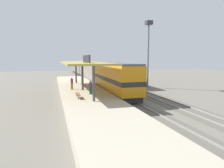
{
  "coord_description": "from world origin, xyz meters",
  "views": [
    {
      "loc": [
        -8.52,
        -28.06,
        5.24
      ],
      "look_at": [
        -1.38,
        -3.54,
        2.0
      ],
      "focal_mm": 32.7,
      "sensor_mm": 36.0,
      "label": 1
    }
  ],
  "objects_px": {
    "passenger_carriage_front": "(92,71)",
    "light_mast": "(148,40)",
    "person_waiting": "(72,83)",
    "person_walking": "(91,86)",
    "passenger_carriage_rear": "(80,67)",
    "locomotive": "(115,78)",
    "platform_bench": "(78,94)",
    "freight_car": "(123,75)",
    "person_boarding": "(82,80)"
  },
  "relations": [
    {
      "from": "passenger_carriage_rear",
      "to": "freight_car",
      "type": "distance_m",
      "value": 29.72
    },
    {
      "from": "passenger_carriage_rear",
      "to": "light_mast",
      "type": "relative_size",
      "value": 1.71
    },
    {
      "from": "platform_bench",
      "to": "person_waiting",
      "type": "distance_m",
      "value": 6.57
    },
    {
      "from": "person_waiting",
      "to": "light_mast",
      "type": "bearing_deg",
      "value": 18.02
    },
    {
      "from": "passenger_carriage_rear",
      "to": "person_walking",
      "type": "relative_size",
      "value": 11.7
    },
    {
      "from": "freight_car",
      "to": "person_waiting",
      "type": "xyz_separation_m",
      "value": [
        -10.62,
        -8.5,
        -0.12
      ]
    },
    {
      "from": "person_waiting",
      "to": "locomotive",
      "type": "bearing_deg",
      "value": -8.88
    },
    {
      "from": "passenger_carriage_rear",
      "to": "person_boarding",
      "type": "xyz_separation_m",
      "value": [
        -4.05,
        -34.33,
        -0.46
      ]
    },
    {
      "from": "person_walking",
      "to": "person_waiting",
      "type": "bearing_deg",
      "value": 111.56
    },
    {
      "from": "locomotive",
      "to": "passenger_carriage_rear",
      "type": "xyz_separation_m",
      "value": [
        0.0,
        38.8,
        -0.1
      ]
    },
    {
      "from": "platform_bench",
      "to": "person_waiting",
      "type": "xyz_separation_m",
      "value": [
        -0.02,
        6.55,
        0.51
      ]
    },
    {
      "from": "light_mast",
      "to": "person_boarding",
      "type": "height_order",
      "value": "light_mast"
    },
    {
      "from": "passenger_carriage_front",
      "to": "passenger_carriage_rear",
      "type": "distance_m",
      "value": 20.8
    },
    {
      "from": "locomotive",
      "to": "person_waiting",
      "type": "height_order",
      "value": "locomotive"
    },
    {
      "from": "platform_bench",
      "to": "light_mast",
      "type": "relative_size",
      "value": 0.15
    },
    {
      "from": "platform_bench",
      "to": "light_mast",
      "type": "xyz_separation_m",
      "value": [
        13.8,
        11.05,
        7.05
      ]
    },
    {
      "from": "passenger_carriage_rear",
      "to": "locomotive",
      "type": "bearing_deg",
      "value": -90.0
    },
    {
      "from": "passenger_carriage_rear",
      "to": "light_mast",
      "type": "distance_m",
      "value": 34.8
    },
    {
      "from": "platform_bench",
      "to": "passenger_carriage_front",
      "type": "relative_size",
      "value": 0.08
    },
    {
      "from": "passenger_carriage_front",
      "to": "passenger_carriage_rear",
      "type": "xyz_separation_m",
      "value": [
        0.0,
        20.8,
        0.0
      ]
    },
    {
      "from": "person_walking",
      "to": "passenger_carriage_rear",
      "type": "bearing_deg",
      "value": 84.34
    },
    {
      "from": "light_mast",
      "to": "person_waiting",
      "type": "distance_m",
      "value": 15.94
    },
    {
      "from": "person_waiting",
      "to": "passenger_carriage_rear",
      "type": "bearing_deg",
      "value": 80.96
    },
    {
      "from": "person_waiting",
      "to": "person_walking",
      "type": "distance_m",
      "value": 4.94
    },
    {
      "from": "person_boarding",
      "to": "freight_car",
      "type": "bearing_deg",
      "value": 29.9
    },
    {
      "from": "passenger_carriage_front",
      "to": "person_walking",
      "type": "distance_m",
      "value": 22.06
    },
    {
      "from": "passenger_carriage_front",
      "to": "person_walking",
      "type": "relative_size",
      "value": 11.7
    },
    {
      "from": "freight_car",
      "to": "person_boarding",
      "type": "height_order",
      "value": "freight_car"
    },
    {
      "from": "locomotive",
      "to": "light_mast",
      "type": "bearing_deg",
      "value": 34.88
    },
    {
      "from": "passenger_carriage_front",
      "to": "person_walking",
      "type": "xyz_separation_m",
      "value": [
        -4.2,
        -21.65,
        -0.46
      ]
    },
    {
      "from": "passenger_carriage_front",
      "to": "person_waiting",
      "type": "height_order",
      "value": "passenger_carriage_front"
    },
    {
      "from": "locomotive",
      "to": "passenger_carriage_front",
      "type": "distance_m",
      "value": 18.0
    },
    {
      "from": "platform_bench",
      "to": "person_waiting",
      "type": "bearing_deg",
      "value": 90.18
    },
    {
      "from": "passenger_carriage_rear",
      "to": "person_waiting",
      "type": "distance_m",
      "value": 38.34
    },
    {
      "from": "light_mast",
      "to": "person_boarding",
      "type": "xyz_separation_m",
      "value": [
        -11.85,
        -0.97,
        -6.54
      ]
    },
    {
      "from": "freight_car",
      "to": "passenger_carriage_front",
      "type": "bearing_deg",
      "value": 118.26
    },
    {
      "from": "freight_car",
      "to": "light_mast",
      "type": "bearing_deg",
      "value": -51.37
    },
    {
      "from": "locomotive",
      "to": "person_walking",
      "type": "bearing_deg",
      "value": -139.02
    },
    {
      "from": "passenger_carriage_front",
      "to": "platform_bench",
      "type": "bearing_deg",
      "value": -104.26
    },
    {
      "from": "platform_bench",
      "to": "passenger_carriage_rear",
      "type": "xyz_separation_m",
      "value": [
        6.0,
        44.41,
        0.97
      ]
    },
    {
      "from": "passenger_carriage_front",
      "to": "light_mast",
      "type": "bearing_deg",
      "value": -58.16
    },
    {
      "from": "freight_car",
      "to": "person_boarding",
      "type": "distance_m",
      "value": 9.98
    },
    {
      "from": "freight_car",
      "to": "person_walking",
      "type": "xyz_separation_m",
      "value": [
        -8.8,
        -13.09,
        -0.12
      ]
    },
    {
      "from": "platform_bench",
      "to": "freight_car",
      "type": "xyz_separation_m",
      "value": [
        10.6,
        15.05,
        0.63
      ]
    },
    {
      "from": "freight_car",
      "to": "person_waiting",
      "type": "height_order",
      "value": "freight_car"
    },
    {
      "from": "passenger_carriage_front",
      "to": "passenger_carriage_rear",
      "type": "bearing_deg",
      "value": 90.0
    },
    {
      "from": "platform_bench",
      "to": "passenger_carriage_rear",
      "type": "bearing_deg",
      "value": 82.31
    },
    {
      "from": "passenger_carriage_rear",
      "to": "freight_car",
      "type": "relative_size",
      "value": 1.67
    },
    {
      "from": "locomotive",
      "to": "passenger_carriage_front",
      "type": "height_order",
      "value": "locomotive"
    },
    {
      "from": "passenger_carriage_front",
      "to": "person_boarding",
      "type": "height_order",
      "value": "passenger_carriage_front"
    }
  ]
}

